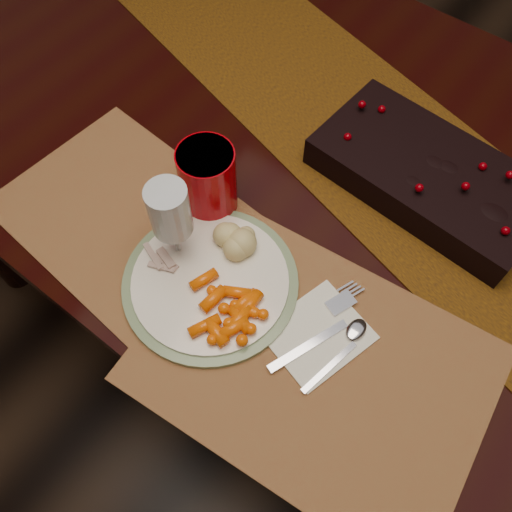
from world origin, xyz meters
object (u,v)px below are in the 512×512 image
Objects in this scene: napkin at (318,334)px; red_cup at (208,180)px; turkey_shreds at (158,260)px; dinner_plate at (210,282)px; placemat_main at (315,364)px; baby_carrots at (217,303)px; wine_glass at (173,226)px; dining_table at (320,266)px; centerpiece at (430,172)px; mashed_potatoes at (238,238)px.

napkin is 0.30m from red_cup.
napkin is (0.27, 0.06, -0.02)m from turkey_shreds.
red_cup is at bearing 178.15° from napkin.
dinner_plate is 0.17m from red_cup.
red_cup reaches higher than placemat_main.
turkey_shreds is 0.27m from napkin.
napkin is at bearing -17.00° from red_cup.
dinner_plate is at bearing -49.93° from red_cup.
napkin is (0.15, 0.06, -0.02)m from baby_carrots.
dinner_plate reaches higher than placemat_main.
baby_carrots is (0.04, -0.03, 0.02)m from dinner_plate.
wine_glass is (-0.26, -0.02, 0.08)m from napkin.
napkin is 0.27m from wine_glass.
placemat_main is at bearing -3.80° from wine_glass.
centerpiece reaches higher than dining_table.
dining_table is 13.99× the size of red_cup.
turkey_shreds reaches higher than dining_table.
baby_carrots is at bearing -0.43° from turkey_shreds.
napkin is at bearing 22.54° from baby_carrots.
centerpiece is (0.14, 0.05, 0.42)m from dining_table.
centerpiece reaches higher than baby_carrots.
turkey_shreds is at bearing -162.73° from dinner_plate.
napkin is at bearing 113.68° from placemat_main.
napkin is (0.01, -0.35, -0.04)m from centerpiece.
dining_table is at bearing 90.79° from baby_carrots.
dinner_plate is at bearing 17.27° from turkey_shreds.
dinner_plate reaches higher than dining_table.
napkin is at bearing -63.07° from dining_table.
napkin is (-0.02, 0.04, 0.00)m from placemat_main.
baby_carrots is 0.82× the size of napkin.
placemat_main reaches higher than dining_table.
centerpiece is 0.42m from dinner_plate.
dining_table is 23.82× the size of turkey_shreds.
mashed_potatoes is (-0.00, 0.08, 0.03)m from dinner_plate.
wine_glass is at bearing -124.02° from centerpiece.
turkey_shreds is 0.59× the size of red_cup.
dining_table is 0.49m from mashed_potatoes.
baby_carrots reaches higher than dining_table.
centerpiece reaches higher than napkin.
dining_table is at bearing 81.70° from mashed_potatoes.
wine_glass is at bearing -108.94° from dining_table.
baby_carrots is 1.43× the size of mashed_potatoes.
dining_table is at bearing 111.51° from placemat_main.
mashed_potatoes reaches higher than baby_carrots.
dinner_plate is 0.08m from mashed_potatoes.
mashed_potatoes is 0.11m from red_cup.
mashed_potatoes reaches higher than napkin.
dining_table is 0.51m from dinner_plate.
turkey_shreds is 0.53× the size of napkin.
baby_carrots is (-0.13, -0.41, -0.01)m from centerpiece.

